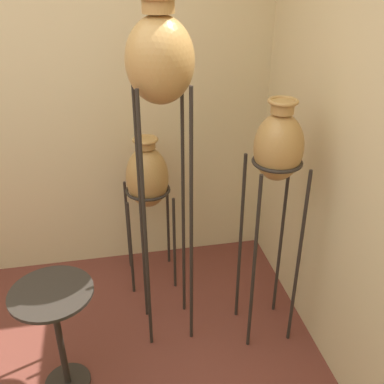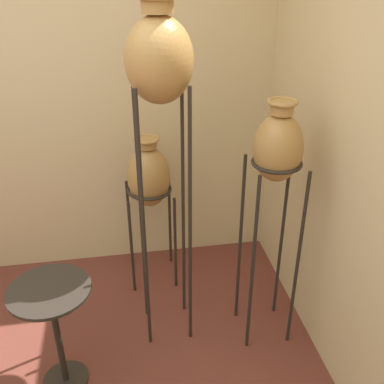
% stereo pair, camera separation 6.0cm
% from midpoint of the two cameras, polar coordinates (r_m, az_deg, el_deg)
% --- Properties ---
extents(wall_back, '(7.41, 0.06, 2.70)m').
position_cam_midpoint_polar(wall_back, '(3.15, -22.21, 11.82)').
color(wall_back, beige).
rests_on(wall_back, ground_plane).
extents(vase_stand_tall, '(0.33, 0.33, 1.97)m').
position_cam_midpoint_polar(vase_stand_tall, '(2.22, -4.87, 15.42)').
color(vase_stand_tall, '#28231E').
rests_on(vase_stand_tall, ground_plane).
extents(vase_stand_medium, '(0.28, 0.28, 1.50)m').
position_cam_midpoint_polar(vase_stand_medium, '(2.37, 10.15, 4.80)').
color(vase_stand_medium, '#28231E').
rests_on(vase_stand_medium, ground_plane).
extents(vase_stand_short, '(0.32, 0.32, 1.09)m').
position_cam_midpoint_polar(vase_stand_short, '(2.99, -6.26, 1.71)').
color(vase_stand_short, '#28231E').
rests_on(vase_stand_short, ground_plane).
extents(side_table, '(0.42, 0.42, 0.66)m').
position_cam_midpoint_polar(side_table, '(2.49, -17.56, -15.21)').
color(side_table, '#28231E').
rests_on(side_table, ground_plane).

